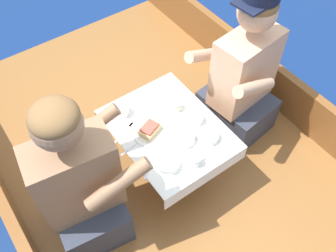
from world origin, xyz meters
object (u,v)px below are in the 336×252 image
(sandwich, at_px, (150,129))
(tin_can, at_px, (176,106))
(coffee_cup_starboard, at_px, (123,110))
(person_port, at_px, (80,185))
(coffee_cup_port, at_px, (196,160))
(person_starboard, at_px, (242,78))

(sandwich, xyz_separation_m, tin_can, (0.23, 0.06, -0.00))
(coffee_cup_starboard, bearing_deg, sandwich, -77.37)
(person_port, distance_m, sandwich, 0.49)
(coffee_cup_port, bearing_deg, tin_can, 68.88)
(person_port, height_order, person_starboard, person_starboard)
(person_port, relative_size, coffee_cup_starboard, 9.65)
(person_starboard, bearing_deg, coffee_cup_starboard, -23.81)
(person_starboard, relative_size, tin_can, 15.74)
(tin_can, bearing_deg, sandwich, -165.60)
(tin_can, bearing_deg, person_port, -168.09)
(person_port, relative_size, sandwich, 7.32)
(sandwich, distance_m, coffee_cup_starboard, 0.21)
(coffee_cup_port, xyz_separation_m, tin_can, (0.14, 0.37, -0.00))
(person_starboard, bearing_deg, coffee_cup_port, 19.37)
(person_starboard, distance_m, sandwich, 0.68)
(coffee_cup_starboard, relative_size, tin_can, 1.58)
(person_port, height_order, coffee_cup_starboard, person_port)
(person_starboard, height_order, tin_can, person_starboard)
(sandwich, relative_size, tin_can, 2.08)
(coffee_cup_starboard, distance_m, tin_can, 0.31)
(person_starboard, height_order, sandwich, person_starboard)
(coffee_cup_port, height_order, tin_can, coffee_cup_port)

